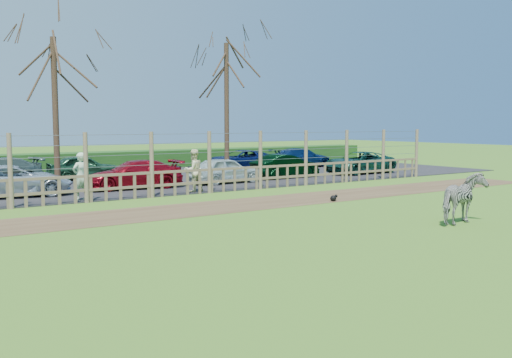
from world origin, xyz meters
TOP-DOWN VIEW (x-y plane):
  - ground at (0.00, 0.00)m, footprint 120.00×120.00m
  - dirt_strip at (0.00, 4.50)m, footprint 34.00×2.80m
  - asphalt at (0.00, 14.50)m, footprint 44.00×13.00m
  - hedge at (0.00, 21.50)m, footprint 46.00×2.00m
  - fence at (0.00, 8.00)m, footprint 30.16×0.16m
  - tree_mid at (-2.00, 13.50)m, footprint 4.80×4.80m
  - tree_right at (7.00, 14.00)m, footprint 4.80×4.80m
  - zebra at (4.80, -2.19)m, footprint 1.83×1.13m
  - visitor_a at (-2.52, 8.60)m, footprint 0.73×0.60m
  - visitor_b at (2.05, 8.52)m, footprint 0.89×0.72m
  - crow at (4.95, 3.32)m, footprint 0.30×0.22m
  - car_2 at (-4.33, 11.03)m, footprint 4.47×2.36m
  - car_3 at (0.49, 10.97)m, footprint 4.28×2.09m
  - car_4 at (4.86, 10.68)m, footprint 3.58×1.58m
  - car_5 at (8.69, 11.12)m, footprint 3.69×1.43m
  - car_6 at (13.68, 10.86)m, footprint 4.38×2.12m
  - car_10 at (-0.00, 16.17)m, footprint 3.60×1.64m
  - car_12 at (9.33, 16.28)m, footprint 4.43×2.24m
  - car_13 at (13.93, 16.25)m, footprint 4.18×1.80m

SIDE VIEW (x-z plane):
  - ground at x=0.00m, z-range 0.00..0.00m
  - dirt_strip at x=0.00m, z-range 0.00..0.01m
  - asphalt at x=0.00m, z-range 0.00..0.04m
  - crow at x=4.95m, z-range 0.00..0.24m
  - hedge at x=0.00m, z-range 0.00..1.10m
  - car_2 at x=-4.33m, z-range 0.04..1.24m
  - car_3 at x=0.49m, z-range 0.04..1.24m
  - car_4 at x=4.86m, z-range 0.04..1.24m
  - car_5 at x=8.69m, z-range 0.04..1.24m
  - car_6 at x=13.68m, z-range 0.04..1.24m
  - car_10 at x=0.00m, z-range 0.04..1.24m
  - car_12 at x=9.33m, z-range 0.04..1.24m
  - car_13 at x=13.93m, z-range 0.04..1.24m
  - zebra at x=4.80m, z-range 0.00..1.44m
  - fence at x=0.00m, z-range -0.45..2.05m
  - visitor_a at x=-2.52m, z-range 0.04..1.76m
  - visitor_b at x=2.05m, z-range 0.04..1.76m
  - tree_mid at x=-2.00m, z-range 1.45..8.28m
  - tree_right at x=7.00m, z-range 1.57..8.92m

